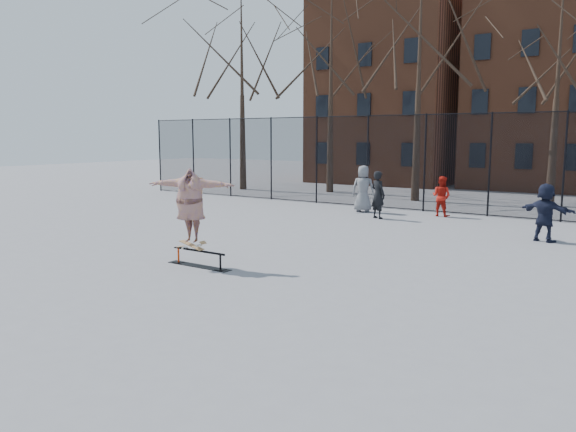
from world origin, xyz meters
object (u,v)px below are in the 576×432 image
Objects in this scene: skate_rail at (199,260)px; skater at (191,209)px; bystander_black at (378,195)px; bystander_grey at (363,189)px; bystander_navy at (545,212)px; skateboard at (192,247)px; bystander_red at (441,196)px.

skater is (-0.23, 0.00, 1.22)m from skate_rail.
bystander_grey is at bearing -22.95° from bystander_black.
bystander_navy is (6.41, 8.13, -0.51)m from skater.
skateboard is at bearing 78.82° from bystander_grey.
bystander_navy is (4.33, -3.45, 0.09)m from bystander_red.
bystander_grey is at bearing 18.95° from bystander_red.
skate_rail is 1.02× the size of bystander_black.
skater is (0.00, -0.00, 0.93)m from skateboard.
bystander_grey reaches higher than bystander_red.
skater reaches higher than skateboard.
bystander_black is at bearing 56.19° from bystander_red.
bystander_red reaches higher than skateboard.
skateboard is 0.35× the size of skater.
skateboard is 0.48× the size of bystander_red.
skate_rail is 1.06× the size of bystander_navy.
skateboard is 0.39× the size of bystander_grey.
bystander_navy is (6.09, -1.50, -0.03)m from bystander_black.
skater reaches higher than bystander_navy.
bystander_navy is at bearing -170.65° from bystander_black.
skate_rail is 0.37m from skateboard.
bystander_grey is 7.95m from bystander_navy.
bystander_grey reaches higher than bystander_navy.
bystander_black is 2.63m from bystander_red.
bystander_black reaches higher than bystander_navy.
bystander_grey is 1.90m from bystander_black.
bystander_grey is 1.23× the size of bystander_red.
skate_rail is 11.10m from bystander_grey.
bystander_grey is 1.06× the size of bystander_black.
bystander_red is (1.86, 11.58, 0.62)m from skate_rail.
bystander_red reaches higher than skate_rail.
skate_rail is at bearing 80.00° from bystander_grey.
bystander_grey is at bearing 96.35° from skate_rail.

